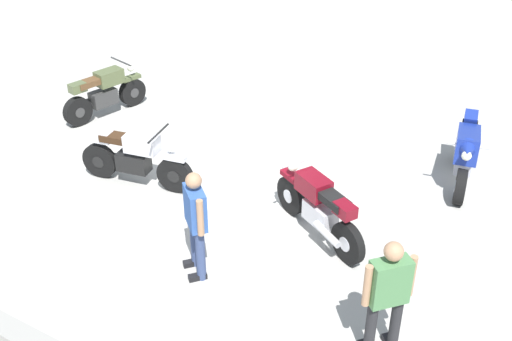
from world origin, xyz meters
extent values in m
plane|color=#ADAAA3|center=(0.00, 0.00, 0.00)|extent=(40.00, 40.00, 0.00)
cube|color=gray|center=(0.00, 4.60, 0.07)|extent=(14.00, 0.30, 0.15)
cylinder|color=black|center=(3.20, -1.46, 0.30)|extent=(0.30, 0.62, 0.60)
cylinder|color=black|center=(3.52, -0.15, 0.30)|extent=(0.30, 0.62, 0.60)
cylinder|color=#333333|center=(3.20, -1.46, 0.30)|extent=(0.23, 0.25, 0.21)
cylinder|color=#333333|center=(3.52, -0.15, 0.30)|extent=(0.23, 0.25, 0.21)
cube|color=#333333|center=(3.37, -0.76, 0.40)|extent=(0.41, 0.61, 0.32)
cube|color=#515B38|center=(3.32, -0.95, 0.80)|extent=(0.45, 0.62, 0.30)
cube|color=#515B38|center=(3.20, -1.46, 0.63)|extent=(0.26, 0.47, 0.08)
cube|color=brown|center=(3.43, -0.51, 0.82)|extent=(0.40, 0.64, 0.12)
cube|color=#515B38|center=(3.50, -0.22, 0.80)|extent=(0.29, 0.36, 0.18)
cylinder|color=#333333|center=(3.63, -0.41, 0.35)|extent=(0.24, 0.57, 0.16)
cylinder|color=#333333|center=(3.25, -1.27, 1.05)|extent=(0.69, 0.20, 0.04)
sphere|color=silver|center=(3.19, -1.48, 0.85)|extent=(0.16, 0.16, 0.16)
cylinder|color=black|center=(-1.65, 0.44, 0.32)|extent=(0.62, 0.41, 0.64)
cylinder|color=black|center=(-2.92, 1.13, 0.32)|extent=(0.62, 0.41, 0.64)
cylinder|color=silver|center=(-1.65, 0.44, 0.32)|extent=(0.26, 0.23, 0.22)
cylinder|color=silver|center=(-2.92, 1.13, 0.32)|extent=(0.26, 0.23, 0.22)
cube|color=silver|center=(-2.33, 0.81, 0.42)|extent=(0.63, 0.51, 0.32)
cube|color=maroon|center=(-2.15, 0.71, 0.82)|extent=(0.64, 0.55, 0.30)
cube|color=maroon|center=(-1.65, 0.44, 0.67)|extent=(0.46, 0.35, 0.08)
cube|color=black|center=(-2.55, 0.93, 0.84)|extent=(0.65, 0.52, 0.12)
cube|color=maroon|center=(-2.81, 1.07, 0.82)|extent=(0.39, 0.35, 0.18)
cylinder|color=silver|center=(-2.60, 1.15, 0.37)|extent=(0.54, 0.36, 0.16)
cylinder|color=silver|center=(-1.86, 0.55, 1.07)|extent=(0.37, 0.63, 0.04)
sphere|color=silver|center=(-1.67, 0.45, 0.87)|extent=(0.16, 0.16, 0.16)
cylinder|color=black|center=(0.32, 0.87, 0.32)|extent=(0.65, 0.24, 0.64)
cylinder|color=black|center=(1.75, 1.14, 0.32)|extent=(0.65, 0.24, 0.64)
cylinder|color=black|center=(0.32, 0.87, 0.32)|extent=(0.25, 0.18, 0.22)
cylinder|color=black|center=(1.75, 1.14, 0.32)|extent=(0.25, 0.18, 0.22)
cube|color=black|center=(1.08, 1.02, 0.42)|extent=(0.60, 0.38, 0.32)
cube|color=silver|center=(0.89, 0.98, 0.82)|extent=(0.61, 0.42, 0.30)
cube|color=silver|center=(0.32, 0.87, 0.67)|extent=(0.46, 0.24, 0.08)
cube|color=#382314|center=(1.33, 1.06, 0.84)|extent=(0.64, 0.37, 0.12)
cube|color=silver|center=(1.62, 1.12, 0.82)|extent=(0.36, 0.28, 0.18)
cylinder|color=black|center=(1.51, 0.93, 0.37)|extent=(0.57, 0.21, 0.16)
cylinder|color=black|center=(0.56, 0.92, 1.07)|extent=(0.17, 0.69, 0.04)
sphere|color=silver|center=(0.35, 0.88, 0.87)|extent=(0.16, 0.16, 0.16)
cylinder|color=black|center=(-3.92, -1.21, 0.30)|extent=(0.27, 0.62, 0.60)
cylinder|color=black|center=(-3.65, -2.53, 0.30)|extent=(0.34, 0.63, 0.60)
cylinder|color=silver|center=(-3.92, -1.21, 0.30)|extent=(0.22, 0.24, 0.21)
cylinder|color=silver|center=(-3.65, -2.53, 0.30)|extent=(0.22, 0.24, 0.21)
cube|color=silver|center=(-3.78, -1.92, 0.40)|extent=(0.38, 0.60, 0.32)
cube|color=navy|center=(-3.80, -1.77, 0.80)|extent=(0.55, 1.04, 0.57)
cone|color=navy|center=(-3.91, -1.26, 0.95)|extent=(0.40, 0.41, 0.39)
cube|color=black|center=(-3.73, -2.16, 0.87)|extent=(0.37, 0.64, 0.12)
cube|color=navy|center=(-3.67, -2.46, 0.95)|extent=(0.28, 0.38, 0.23)
cylinder|color=silver|center=(-3.60, -2.39, 0.77)|extent=(0.17, 0.41, 0.17)
cylinder|color=silver|center=(-3.76, -2.42, 0.77)|extent=(0.17, 0.41, 0.17)
cylinder|color=silver|center=(-3.88, -1.40, 0.97)|extent=(0.69, 0.17, 0.04)
sphere|color=silver|center=(-3.92, -1.18, 0.90)|extent=(0.16, 0.16, 0.16)
cylinder|color=#262628|center=(-4.07, 2.41, 0.41)|extent=(0.18, 0.18, 0.82)
cylinder|color=#262628|center=(-3.85, 2.65, 0.41)|extent=(0.18, 0.18, 0.82)
cube|color=#4C7F4C|center=(-3.96, 2.53, 1.11)|extent=(0.47, 0.49, 0.58)
cylinder|color=tan|center=(-4.14, 2.33, 1.13)|extent=(0.13, 0.13, 0.55)
cylinder|color=tan|center=(-3.77, 2.74, 1.13)|extent=(0.13, 0.13, 0.55)
sphere|color=tan|center=(-3.96, 2.53, 1.55)|extent=(0.22, 0.22, 0.22)
cylinder|color=#384772|center=(-1.09, 2.29, 0.40)|extent=(0.18, 0.18, 0.81)
cube|color=black|center=(-1.05, 2.34, 0.04)|extent=(0.25, 0.26, 0.08)
cylinder|color=#384772|center=(-1.33, 2.50, 0.40)|extent=(0.18, 0.18, 0.81)
cube|color=black|center=(-1.29, 2.55, 0.04)|extent=(0.25, 0.26, 0.08)
cube|color=#3359A5|center=(-1.21, 2.40, 1.09)|extent=(0.49, 0.46, 0.57)
cylinder|color=tan|center=(-1.00, 2.22, 1.11)|extent=(0.13, 0.13, 0.54)
cylinder|color=tan|center=(-1.41, 2.58, 1.11)|extent=(0.13, 0.13, 0.54)
sphere|color=tan|center=(-1.21, 2.40, 1.52)|extent=(0.22, 0.22, 0.22)
camera|label=1|loc=(-5.35, 7.89, 5.79)|focal=43.69mm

